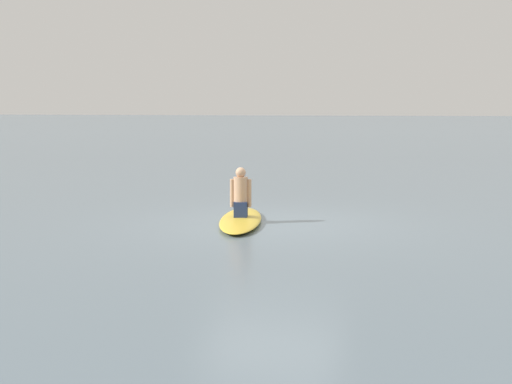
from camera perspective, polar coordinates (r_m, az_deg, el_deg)
The scene contains 3 objects.
ground_plane at distance 12.83m, azimuth 1.28°, elevation -2.59°, with size 400.00×400.00×0.00m, color slate.
surfboard at distance 12.96m, azimuth -1.23°, elevation -2.23°, with size 3.06×0.74×0.12m, color gold.
person_paddler at distance 12.90m, azimuth -1.23°, elevation -0.19°, with size 0.40×0.35×0.90m.
Camera 1 is at (-3.53, 12.16, 2.07)m, focal length 49.96 mm.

